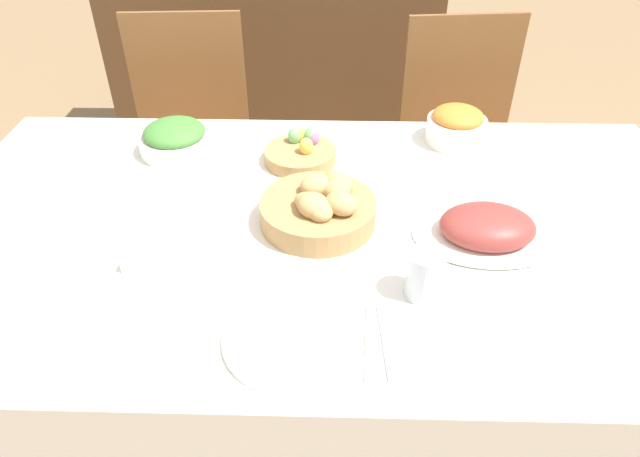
{
  "coord_description": "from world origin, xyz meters",
  "views": [
    {
      "loc": [
        0.02,
        -1.04,
        1.53
      ],
      "look_at": [
        -0.0,
        -0.08,
        0.79
      ],
      "focal_mm": 32.0,
      "sensor_mm": 36.0,
      "label": 1
    }
  ],
  "objects": [
    {
      "name": "chair_far_left",
      "position": [
        -0.51,
        0.83,
        0.51
      ],
      "size": [
        0.45,
        0.45,
        0.94
      ],
      "rotation": [
        0.0,
        0.0,
        0.07
      ],
      "color": "brown",
      "rests_on": "ground"
    },
    {
      "name": "dining_table",
      "position": [
        0.0,
        0.0,
        0.38
      ],
      "size": [
        1.82,
        1.02,
        0.75
      ],
      "color": "white",
      "rests_on": "ground"
    },
    {
      "name": "green_salad_bowl",
      "position": [
        -0.41,
        0.32,
        0.79
      ],
      "size": [
        0.19,
        0.19,
        0.09
      ],
      "color": "white",
      "rests_on": "dining_table"
    },
    {
      "name": "butter_dish",
      "position": [
        -0.34,
        -0.15,
        0.77
      ],
      "size": [
        0.13,
        0.08,
        0.03
      ],
      "color": "white",
      "rests_on": "dining_table"
    },
    {
      "name": "dinner_plate",
      "position": [
        -0.05,
        -0.36,
        0.76
      ],
      "size": [
        0.23,
        0.23,
        0.01
      ],
      "color": "white",
      "rests_on": "dining_table"
    },
    {
      "name": "knife",
      "position": [
        0.09,
        -0.36,
        0.76
      ],
      "size": [
        0.02,
        0.17,
        0.0
      ],
      "rotation": [
        0.0,
        0.0,
        -0.06
      ],
      "color": "silver",
      "rests_on": "dining_table"
    },
    {
      "name": "egg_basket",
      "position": [
        -0.06,
        0.28,
        0.78
      ],
      "size": [
        0.19,
        0.19,
        0.08
      ],
      "color": "#AD8451",
      "rests_on": "dining_table"
    },
    {
      "name": "bread_basket",
      "position": [
        -0.01,
        -0.0,
        0.8
      ],
      "size": [
        0.26,
        0.26,
        0.1
      ],
      "color": "#AD8451",
      "rests_on": "dining_table"
    },
    {
      "name": "fork",
      "position": [
        -0.2,
        -0.36,
        0.76
      ],
      "size": [
        0.02,
        0.17,
        0.0
      ],
      "rotation": [
        0.0,
        0.0,
        -0.06
      ],
      "color": "silver",
      "rests_on": "dining_table"
    },
    {
      "name": "ham_platter",
      "position": [
        0.36,
        -0.05,
        0.78
      ],
      "size": [
        0.32,
        0.22,
        0.08
      ],
      "color": "white",
      "rests_on": "dining_table"
    },
    {
      "name": "drinking_cup",
      "position": [
        0.2,
        -0.23,
        0.8
      ],
      "size": [
        0.07,
        0.07,
        0.1
      ],
      "color": "silver",
      "rests_on": "dining_table"
    },
    {
      "name": "carrot_bowl",
      "position": [
        0.36,
        0.39,
        0.8
      ],
      "size": [
        0.16,
        0.16,
        0.1
      ],
      "color": "white",
      "rests_on": "dining_table"
    },
    {
      "name": "ground_plane",
      "position": [
        0.0,
        0.0,
        0.0
      ],
      "size": [
        12.0,
        12.0,
        0.0
      ],
      "primitive_type": "plane",
      "color": "#937551"
    },
    {
      "name": "spoon",
      "position": [
        0.12,
        -0.36,
        0.76
      ],
      "size": [
        0.02,
        0.17,
        0.0
      ],
      "rotation": [
        0.0,
        0.0,
        0.06
      ],
      "color": "silver",
      "rests_on": "dining_table"
    },
    {
      "name": "chair_far_right",
      "position": [
        0.49,
        0.83,
        0.51
      ],
      "size": [
        0.46,
        0.46,
        0.94
      ],
      "rotation": [
        0.0,
        0.0,
        0.11
      ],
      "color": "brown",
      "rests_on": "ground"
    },
    {
      "name": "sideboard",
      "position": [
        -0.28,
        1.78,
        0.48
      ],
      "size": [
        1.59,
        0.44,
        0.96
      ],
      "color": "brown",
      "rests_on": "ground"
    }
  ]
}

